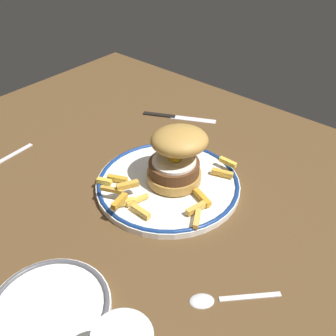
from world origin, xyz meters
TOP-DOWN VIEW (x-y plane):
  - ground_plane at (0.00, 0.00)cm, footprint 112.32×87.23cm
  - dinner_plate at (2.58, 1.72)cm, footprint 27.32×27.32cm
  - burger at (3.31, 3.35)cm, footprint 14.87×14.77cm
  - fries_pile at (4.01, -1.26)cm, footprint 22.18×24.98cm
  - side_plate at (7.86, -29.38)cm, footprint 16.91×16.91cm
  - fork at (-29.32, -14.31)cm, footprint 2.58×14.46cm
  - knife at (-14.02, 23.02)cm, footprint 16.70×9.56cm
  - spoon at (23.75, -13.34)cm, footprint 10.41×10.80cm

SIDE VIEW (x-z plane):
  - ground_plane at x=0.00cm, z-range -4.00..0.00cm
  - fork at x=-29.32cm, z-range 0.00..0.36cm
  - knife at x=-14.02cm, z-range -0.09..0.61cm
  - spoon at x=23.75cm, z-range -0.09..0.81cm
  - side_plate at x=7.86cm, z-range 0.03..1.63cm
  - dinner_plate at x=2.58cm, z-range 0.04..1.64cm
  - fries_pile at x=4.01cm, z-range 0.99..3.99cm
  - burger at x=3.31cm, z-range 1.52..12.68cm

